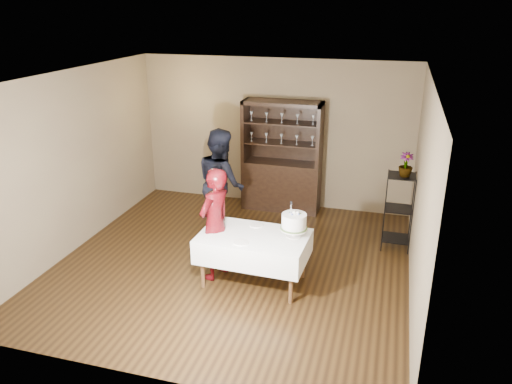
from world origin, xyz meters
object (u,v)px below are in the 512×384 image
at_px(china_hutch, 282,174).
at_px(potted_plant, 406,165).
at_px(man, 221,183).
at_px(cake_table, 254,247).
at_px(woman, 215,224).
at_px(cake, 294,223).
at_px(plant_etagere, 399,208).

height_order(china_hutch, potted_plant, china_hutch).
xyz_separation_m(man, potted_plant, (2.80, 0.25, 0.48)).
xyz_separation_m(cake_table, potted_plant, (1.87, 1.58, 0.82)).
height_order(woman, potted_plant, woman).
xyz_separation_m(man, cake, (1.44, -1.22, 0.02)).
distance_m(plant_etagere, man, 2.79).
bearing_deg(china_hutch, cake_table, -84.82).
bearing_deg(cake_table, man, 124.76).
bearing_deg(potted_plant, plant_etagere, 130.31).
distance_m(cake_table, potted_plant, 2.58).
relative_size(man, cake, 3.56).
bearing_deg(potted_plant, cake_table, -139.79).
bearing_deg(man, cake, -169.86).
distance_m(plant_etagere, cake_table, 2.45).
xyz_separation_m(woman, potted_plant, (2.43, 1.55, 0.58)).
bearing_deg(man, china_hutch, -66.46).
distance_m(plant_etagere, potted_plant, 0.72).
relative_size(plant_etagere, woman, 0.76).
distance_m(china_hutch, man, 1.52).
xyz_separation_m(plant_etagere, cake_table, (-1.84, -1.62, -0.11)).
bearing_deg(china_hutch, man, -116.93).
bearing_deg(plant_etagere, china_hutch, 153.17).
bearing_deg(china_hutch, cake, -73.51).
xyz_separation_m(woman, man, (-0.37, 1.30, 0.10)).
bearing_deg(cake, woman, -176.15).
height_order(china_hutch, cake_table, china_hutch).
distance_m(cake_table, man, 1.66).
distance_m(china_hutch, potted_plant, 2.48).
relative_size(cake_table, woman, 0.93).
bearing_deg(plant_etagere, potted_plant, -49.69).
height_order(plant_etagere, potted_plant, potted_plant).
bearing_deg(cake_table, china_hutch, 95.18).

